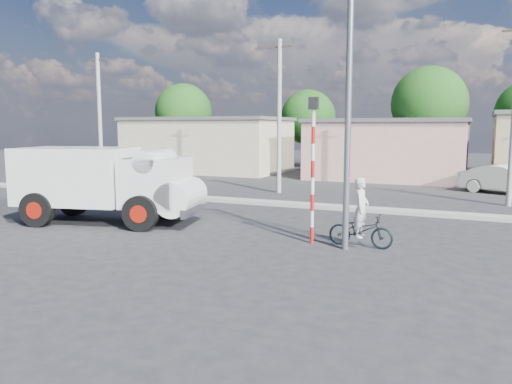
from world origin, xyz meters
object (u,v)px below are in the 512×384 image
at_px(truck, 109,182).
at_px(bicycle, 361,230).
at_px(traffic_pole, 313,158).
at_px(car_cream, 506,180).
at_px(streetlight, 343,73).
at_px(cyclist, 361,218).

bearing_deg(truck, bicycle, -12.79).
bearing_deg(truck, traffic_pole, -13.81).
xyz_separation_m(car_cream, traffic_pole, (-5.85, -15.00, 1.84)).
xyz_separation_m(bicycle, car_cream, (4.41, 14.85, 0.26)).
bearing_deg(car_cream, bicycle, -175.93).
xyz_separation_m(bicycle, traffic_pole, (-1.44, -0.14, 2.10)).
bearing_deg(car_cream, streetlight, -177.20).
xyz_separation_m(bicycle, streetlight, (-0.50, -0.44, 4.47)).
distance_m(truck, car_cream, 20.18).
relative_size(cyclist, traffic_pole, 0.40).
distance_m(cyclist, streetlight, 4.15).
xyz_separation_m(traffic_pole, streetlight, (0.94, -0.30, 2.37)).
relative_size(truck, bicycle, 3.70).
relative_size(cyclist, streetlight, 0.19).
xyz_separation_m(truck, car_cream, (13.60, 14.89, -0.77)).
relative_size(truck, streetlight, 0.78).
height_order(car_cream, streetlight, streetlight).
distance_m(car_cream, streetlight, 16.61).
bearing_deg(cyclist, traffic_pole, 97.59).
relative_size(bicycle, streetlight, 0.21).
bearing_deg(streetlight, cyclist, 41.32).
bearing_deg(traffic_pole, truck, 179.21).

